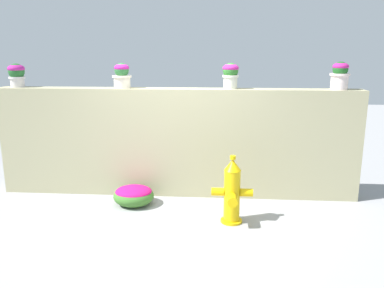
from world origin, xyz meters
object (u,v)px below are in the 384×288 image
object	(u,v)px
potted_plant_0	(17,73)
flower_bush_left	(134,195)
fire_hydrant	(232,193)
potted_plant_1	(122,75)
potted_plant_3	(340,74)
potted_plant_2	(231,74)

from	to	relation	value
potted_plant_0	flower_bush_left	world-z (taller)	potted_plant_0
potted_plant_0	flower_bush_left	xyz separation A→B (m)	(1.91, -0.56, -1.74)
potted_plant_0	fire_hydrant	distance (m)	3.81
potted_plant_1	potted_plant_0	bearing A→B (deg)	178.93
fire_hydrant	potted_plant_1	bearing A→B (deg)	148.41
potted_plant_1	flower_bush_left	size ratio (longest dim) A/B	0.62
potted_plant_0	flower_bush_left	distance (m)	2.65
potted_plant_0	potted_plant_1	xyz separation A→B (m)	(1.68, -0.03, -0.01)
potted_plant_0	potted_plant_3	distance (m)	4.90
fire_hydrant	flower_bush_left	size ratio (longest dim) A/B	1.53
potted_plant_1	fire_hydrant	xyz separation A→B (m)	(1.68, -1.03, -1.47)
potted_plant_1	flower_bush_left	bearing A→B (deg)	-65.63
flower_bush_left	potted_plant_2	bearing A→B (deg)	20.29
potted_plant_2	flower_bush_left	distance (m)	2.31
potted_plant_1	potted_plant_2	size ratio (longest dim) A/B	0.99
potted_plant_1	potted_plant_2	world-z (taller)	potted_plant_2
potted_plant_1	flower_bush_left	distance (m)	1.82
flower_bush_left	potted_plant_1	bearing A→B (deg)	114.37
potted_plant_0	flower_bush_left	size ratio (longest dim) A/B	0.61
fire_hydrant	potted_plant_3	bearing A→B (deg)	33.04
potted_plant_0	potted_plant_1	world-z (taller)	potted_plant_1
potted_plant_3	flower_bush_left	distance (m)	3.50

